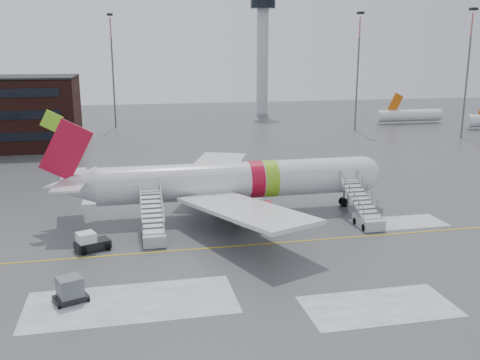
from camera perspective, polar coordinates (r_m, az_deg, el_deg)
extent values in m
plane|color=#494C4F|center=(47.10, -4.30, -6.90)|extent=(260.00, 260.00, 0.00)
cylinder|color=silver|center=(55.04, -0.44, -0.03)|extent=(28.00, 3.80, 3.80)
sphere|color=silver|center=(59.40, 12.91, 0.64)|extent=(3.80, 3.80, 3.80)
cube|color=black|center=(59.74, 13.84, 1.15)|extent=(1.09, 1.60, 0.97)
cone|color=silver|center=(54.19, -17.68, -0.63)|extent=(5.20, 3.72, 3.72)
cube|color=#B40D2A|center=(53.48, -18.06, 3.06)|extent=(5.27, 0.30, 6.09)
cube|color=#86CD20|center=(53.20, -19.46, 5.95)|extent=(2.16, 0.26, 2.16)
cube|color=silver|center=(56.55, -17.29, 0.65)|extent=(3.07, 4.85, 0.18)
cube|color=silver|center=(51.51, -17.76, -0.61)|extent=(3.07, 4.85, 0.18)
cube|color=silver|center=(63.15, -2.89, 1.18)|extent=(10.72, 15.97, 1.13)
cube|color=silver|center=(46.97, 0.47, -3.19)|extent=(10.72, 15.97, 1.13)
cylinder|color=silver|center=(60.55, -0.97, -0.66)|extent=(3.40, 2.10, 2.10)
cylinder|color=silver|center=(50.76, 1.31, -3.49)|extent=(3.40, 2.10, 2.10)
cylinder|color=#595B60|center=(59.22, 11.02, -1.90)|extent=(0.20, 0.20, 1.80)
cylinder|color=black|center=(59.34, 11.00, -2.32)|extent=(0.90, 0.56, 0.90)
cylinder|color=black|center=(58.00, -1.40, -2.43)|extent=(0.90, 0.56, 0.90)
cylinder|color=black|center=(53.49, -0.43, -3.82)|extent=(0.90, 0.56, 0.90)
cube|color=#B4B7BC|center=(52.75, 13.55, -4.35)|extent=(2.00, 3.20, 1.00)
cube|color=#B4B7BC|center=(54.09, 12.70, -2.01)|extent=(1.90, 5.87, 2.52)
cube|color=#B4B7BC|center=(56.71, 11.38, 0.01)|extent=(1.90, 1.40, 0.15)
cylinder|color=#595B60|center=(56.78, 11.46, -1.75)|extent=(0.16, 0.16, 3.40)
cylinder|color=black|center=(51.58, 13.11, -4.98)|extent=(0.25, 0.70, 0.70)
cylinder|color=black|center=(54.05, 13.95, -4.16)|extent=(0.25, 0.70, 0.70)
cube|color=#A5A7AC|center=(47.85, -9.18, -6.01)|extent=(2.00, 3.20, 1.00)
cube|color=#A5A7AC|center=(49.32, -9.39, -3.37)|extent=(1.90, 5.87, 2.52)
cube|color=#A5A7AC|center=(52.18, -9.63, -1.10)|extent=(1.90, 1.40, 0.15)
cylinder|color=#595B60|center=(52.25, -9.53, -3.01)|extent=(0.16, 0.16, 3.40)
cylinder|color=black|center=(46.95, -10.21, -6.70)|extent=(0.25, 0.70, 0.70)
cylinder|color=black|center=(48.90, -8.18, -5.79)|extent=(0.25, 0.70, 0.70)
cube|color=black|center=(47.38, -15.45, -6.67)|extent=(3.19, 2.45, 0.71)
cube|color=white|center=(47.01, -16.09, -5.96)|extent=(1.84, 1.84, 0.91)
cube|color=black|center=(46.89, -16.12, -5.55)|extent=(1.61, 1.67, 0.15)
cylinder|color=black|center=(46.50, -16.34, -7.25)|extent=(0.54, 0.77, 0.71)
cylinder|color=black|center=(47.08, -13.99, -6.84)|extent=(0.54, 0.77, 0.71)
cylinder|color=black|center=(47.78, -16.87, -6.72)|extent=(0.54, 0.77, 0.71)
cylinder|color=black|center=(48.34, -14.57, -6.33)|extent=(0.54, 0.77, 0.71)
cube|color=black|center=(38.63, -17.60, -11.91)|extent=(2.55, 2.22, 0.34)
cube|color=slate|center=(38.32, -17.69, -10.87)|extent=(1.97, 1.92, 1.45)
cylinder|color=black|center=(38.19, -19.16, -12.51)|extent=(0.27, 0.33, 0.29)
cylinder|color=black|center=(39.19, -16.07, -11.58)|extent=(0.27, 0.33, 0.29)
cylinder|color=#B2B5BA|center=(143.31, 2.41, 12.60)|extent=(3.00, 3.00, 28.00)
cylinder|color=black|center=(143.80, 2.47, 18.39)|extent=(6.40, 6.40, 3.00)
cylinder|color=#595B60|center=(116.25, 12.37, 9.90)|extent=(0.36, 0.36, 19.20)
cylinder|color=#CC7272|center=(116.14, 12.67, 15.58)|extent=(0.32, 0.32, 4.32)
cube|color=black|center=(116.29, 12.74, 17.00)|extent=(1.20, 1.20, 0.50)
cylinder|color=#595B60|center=(121.96, -13.34, 10.01)|extent=(0.36, 0.36, 19.20)
cylinder|color=#CC7272|center=(121.85, -13.65, 15.42)|extent=(0.32, 0.32, 4.32)
cube|color=black|center=(122.00, -13.72, 16.77)|extent=(1.20, 1.20, 0.50)
cylinder|color=#595B60|center=(111.96, 22.95, 9.03)|extent=(0.36, 0.36, 19.20)
cylinder|color=#CC7272|center=(111.85, 23.51, 14.90)|extent=(0.32, 0.32, 4.32)
cube|color=black|center=(112.01, 23.65, 16.37)|extent=(1.20, 1.20, 0.50)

